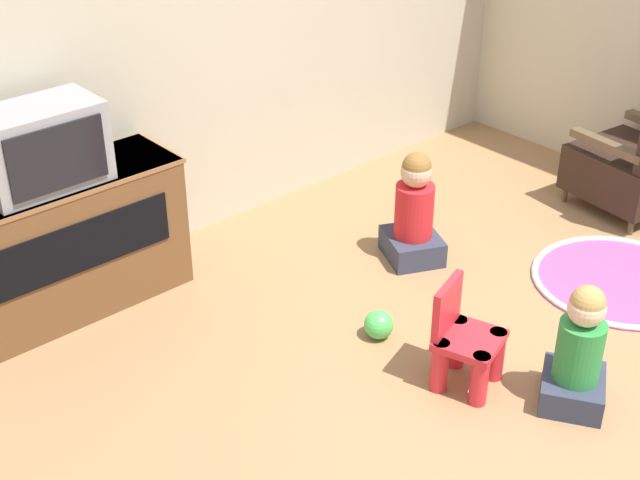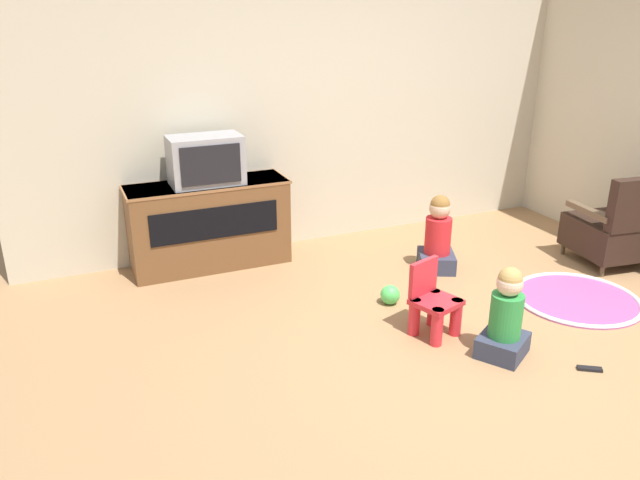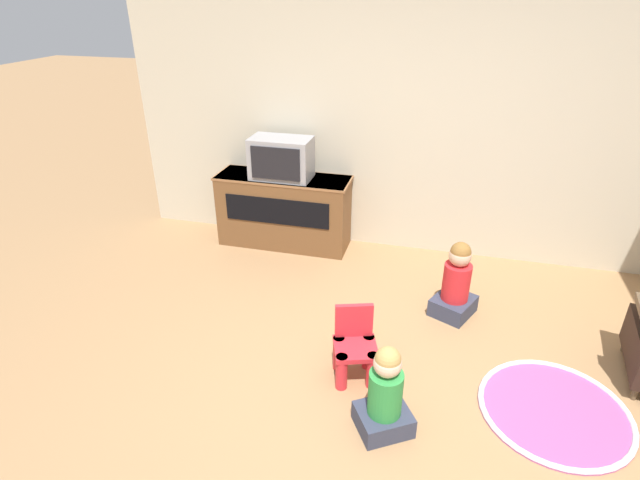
# 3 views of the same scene
# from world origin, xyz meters

# --- Properties ---
(ground_plane) EXTENTS (30.00, 30.00, 0.00)m
(ground_plane) POSITION_xyz_m (0.00, 0.00, 0.00)
(ground_plane) COLOR #9E754C
(wall_back) EXTENTS (5.38, 0.12, 2.74)m
(wall_back) POSITION_xyz_m (-0.31, 2.48, 1.37)
(wall_back) COLOR beige
(wall_back) RESTS_ON ground_plane
(tv_cabinet) EXTENTS (1.36, 0.45, 0.74)m
(tv_cabinet) POSITION_xyz_m (-1.37, 2.18, 0.38)
(tv_cabinet) COLOR brown
(tv_cabinet) RESTS_ON ground_plane
(television) EXTENTS (0.59, 0.35, 0.40)m
(television) POSITION_xyz_m (-1.37, 2.16, 0.95)
(television) COLOR #939399
(television) RESTS_ON tv_cabinet
(black_armchair) EXTENTS (0.66, 0.70, 0.84)m
(black_armchair) POSITION_xyz_m (1.85, 0.81, 0.32)
(black_armchair) COLOR brown
(black_armchair) RESTS_ON ground_plane
(yellow_kid_chair) EXTENTS (0.36, 0.36, 0.52)m
(yellow_kid_chair) POSITION_xyz_m (-0.27, 0.39, 0.21)
(yellow_kid_chair) COLOR red
(yellow_kid_chair) RESTS_ON ground_plane
(play_mat) EXTENTS (0.96, 0.96, 0.04)m
(play_mat) POSITION_xyz_m (1.06, 0.38, 0.01)
(play_mat) COLOR #A54C8C
(play_mat) RESTS_ON ground_plane
(child_watching_left) EXTENTS (0.41, 0.43, 0.66)m
(child_watching_left) POSITION_xyz_m (0.39, 1.33, 0.29)
(child_watching_left) COLOR #33384C
(child_watching_left) RESTS_ON ground_plane
(child_watching_center) EXTENTS (0.41, 0.40, 0.62)m
(child_watching_center) POSITION_xyz_m (-0.00, -0.03, 0.27)
(child_watching_center) COLOR #33384C
(child_watching_center) RESTS_ON ground_plane
(toy_ball) EXTENTS (0.15, 0.15, 0.15)m
(toy_ball) POSITION_xyz_m (-0.31, 0.90, 0.08)
(toy_ball) COLOR #4CCC59
(toy_ball) RESTS_ON ground_plane
(remote_control) EXTENTS (0.15, 0.12, 0.02)m
(remote_control) POSITION_xyz_m (0.39, -0.41, 0.01)
(remote_control) COLOR black
(remote_control) RESTS_ON ground_plane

